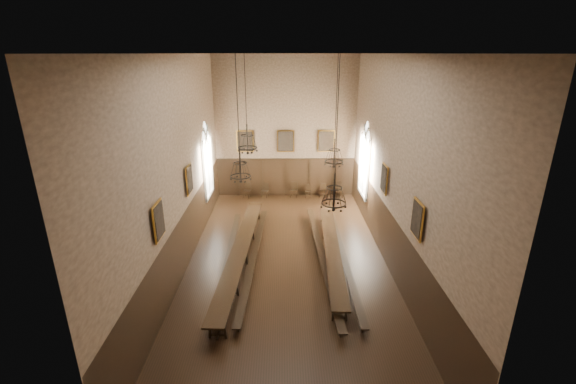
{
  "coord_description": "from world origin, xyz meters",
  "views": [
    {
      "loc": [
        -0.18,
        -15.4,
        9.01
      ],
      "look_at": [
        0.05,
        1.5,
        2.9
      ],
      "focal_mm": 24.0,
      "sensor_mm": 36.0,
      "label": 1
    }
  ],
  "objects_px": {
    "chair_4": "(294,192)",
    "chandelier_back_left": "(247,142)",
    "bench_right_inner": "(322,257)",
    "chair_1": "(247,193)",
    "chandelier_back_right": "(334,155)",
    "chair_6": "(323,193)",
    "chair_7": "(339,193)",
    "bench_left_inner": "(254,257)",
    "table_right": "(331,253)",
    "chandelier_front_left": "(240,168)",
    "chair_2": "(265,193)",
    "table_left": "(241,256)",
    "bench_left_outer": "(229,258)",
    "bench_right_outer": "(343,259)",
    "chair_5": "(308,193)",
    "chandelier_front_right": "(334,195)"
  },
  "relations": [
    {
      "from": "bench_left_inner",
      "to": "chair_4",
      "type": "relative_size",
      "value": 10.07
    },
    {
      "from": "bench_right_inner",
      "to": "chair_2",
      "type": "relative_size",
      "value": 11.69
    },
    {
      "from": "chandelier_back_right",
      "to": "bench_right_outer",
      "type": "bearing_deg",
      "value": -82.28
    },
    {
      "from": "bench_left_inner",
      "to": "chandelier_front_left",
      "type": "height_order",
      "value": "chandelier_front_left"
    },
    {
      "from": "chair_2",
      "to": "bench_right_inner",
      "type": "bearing_deg",
      "value": -51.77
    },
    {
      "from": "bench_left_outer",
      "to": "chair_6",
      "type": "distance_m",
      "value": 9.99
    },
    {
      "from": "chair_2",
      "to": "chandelier_back_left",
      "type": "height_order",
      "value": "chandelier_back_left"
    },
    {
      "from": "chandelier_front_right",
      "to": "bench_left_inner",
      "type": "bearing_deg",
      "value": 141.51
    },
    {
      "from": "chair_7",
      "to": "chandelier_front_left",
      "type": "xyz_separation_m",
      "value": [
        -5.2,
        -10.71,
        4.87
      ]
    },
    {
      "from": "table_right",
      "to": "bench_right_outer",
      "type": "relative_size",
      "value": 0.98
    },
    {
      "from": "chair_5",
      "to": "chair_6",
      "type": "xyz_separation_m",
      "value": [
        0.97,
        0.07,
        0.01
      ]
    },
    {
      "from": "bench_right_outer",
      "to": "chandelier_front_left",
      "type": "relative_size",
      "value": 2.29
    },
    {
      "from": "bench_right_inner",
      "to": "chair_4",
      "type": "distance_m",
      "value": 8.7
    },
    {
      "from": "table_right",
      "to": "chandelier_back_left",
      "type": "relative_size",
      "value": 2.24
    },
    {
      "from": "bench_right_outer",
      "to": "chair_2",
      "type": "height_order",
      "value": "chair_2"
    },
    {
      "from": "chair_2",
      "to": "chair_7",
      "type": "relative_size",
      "value": 0.89
    },
    {
      "from": "bench_right_inner",
      "to": "chair_5",
      "type": "relative_size",
      "value": 12.35
    },
    {
      "from": "table_right",
      "to": "chair_6",
      "type": "height_order",
      "value": "chair_6"
    },
    {
      "from": "chair_1",
      "to": "chair_7",
      "type": "xyz_separation_m",
      "value": [
        6.07,
        -0.04,
        0.0
      ]
    },
    {
      "from": "chair_4",
      "to": "chandelier_back_left",
      "type": "distance_m",
      "value": 8.44
    },
    {
      "from": "table_left",
      "to": "table_right",
      "type": "relative_size",
      "value": 1.12
    },
    {
      "from": "chair_7",
      "to": "chandelier_front_left",
      "type": "height_order",
      "value": "chandelier_front_left"
    },
    {
      "from": "chandelier_back_left",
      "to": "chandelier_front_left",
      "type": "bearing_deg",
      "value": -88.4
    },
    {
      "from": "chair_5",
      "to": "chair_7",
      "type": "bearing_deg",
      "value": 2.49
    },
    {
      "from": "chandelier_back_left",
      "to": "chandelier_front_left",
      "type": "relative_size",
      "value": 1.0
    },
    {
      "from": "chandelier_front_left",
      "to": "bench_left_inner",
      "type": "bearing_deg",
      "value": 85.21
    },
    {
      "from": "chair_5",
      "to": "chandelier_back_left",
      "type": "bearing_deg",
      "value": -114.07
    },
    {
      "from": "chair_1",
      "to": "chair_7",
      "type": "bearing_deg",
      "value": 15.53
    },
    {
      "from": "chandelier_front_left",
      "to": "bench_left_outer",
      "type": "bearing_deg",
      "value": 113.14
    },
    {
      "from": "chandelier_back_right",
      "to": "chair_6",
      "type": "bearing_deg",
      "value": 87.98
    },
    {
      "from": "chair_5",
      "to": "chandelier_back_right",
      "type": "distance_m",
      "value": 7.79
    },
    {
      "from": "chandelier_back_left",
      "to": "chandelier_back_right",
      "type": "xyz_separation_m",
      "value": [
        4.04,
        -0.08,
        -0.61
      ]
    },
    {
      "from": "chair_4",
      "to": "chair_5",
      "type": "distance_m",
      "value": 0.95
    },
    {
      "from": "chair_5",
      "to": "chair_2",
      "type": "bearing_deg",
      "value": -178.73
    },
    {
      "from": "bench_left_outer",
      "to": "chair_4",
      "type": "height_order",
      "value": "chair_4"
    },
    {
      "from": "chair_6",
      "to": "chair_2",
      "type": "bearing_deg",
      "value": -168.04
    },
    {
      "from": "chair_1",
      "to": "chandelier_back_left",
      "type": "height_order",
      "value": "chandelier_back_left"
    },
    {
      "from": "bench_left_inner",
      "to": "table_left",
      "type": "bearing_deg",
      "value": -169.3
    },
    {
      "from": "table_right",
      "to": "bench_left_inner",
      "type": "distance_m",
      "value": 3.55
    },
    {
      "from": "bench_left_outer",
      "to": "chair_6",
      "type": "xyz_separation_m",
      "value": [
        5.09,
        8.6,
        0.0
      ]
    },
    {
      "from": "bench_right_outer",
      "to": "chair_1",
      "type": "distance_m",
      "value": 10.06
    },
    {
      "from": "chandelier_back_left",
      "to": "chair_6",
      "type": "bearing_deg",
      "value": 56.51
    },
    {
      "from": "bench_right_outer",
      "to": "chair_5",
      "type": "xyz_separation_m",
      "value": [
        -1.04,
        8.67,
        -0.02
      ]
    },
    {
      "from": "bench_left_outer",
      "to": "chandelier_front_right",
      "type": "height_order",
      "value": "chandelier_front_right"
    },
    {
      "from": "chair_4",
      "to": "chandelier_front_left",
      "type": "height_order",
      "value": "chandelier_front_left"
    },
    {
      "from": "bench_left_outer",
      "to": "bench_left_inner",
      "type": "height_order",
      "value": "bench_left_inner"
    },
    {
      "from": "chandelier_front_right",
      "to": "bench_right_outer",
      "type": "bearing_deg",
      "value": 69.5
    },
    {
      "from": "chair_4",
      "to": "chandelier_back_left",
      "type": "bearing_deg",
      "value": -100.03
    },
    {
      "from": "table_left",
      "to": "table_right",
      "type": "height_order",
      "value": "table_left"
    },
    {
      "from": "bench_right_inner",
      "to": "chair_1",
      "type": "bearing_deg",
      "value": 115.75
    }
  ]
}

